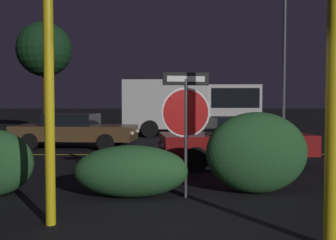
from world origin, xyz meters
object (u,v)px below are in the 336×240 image
(delivery_truck, at_px, (194,105))
(street_lamp, at_px, (285,24))
(yellow_pole_left, at_px, (49,105))
(tree_0, at_px, (44,50))
(passing_car_3, at_px, (236,140))
(stop_sign, at_px, (186,112))
(hedge_bush_2, at_px, (131,171))
(hedge_bush_3, at_px, (256,153))
(yellow_pole_right, at_px, (333,94))
(passing_car_2, at_px, (75,130))

(delivery_truck, xyz_separation_m, street_lamp, (4.45, -0.52, 3.99))
(yellow_pole_left, distance_m, tree_0, 19.23)
(yellow_pole_left, distance_m, passing_car_3, 6.11)
(stop_sign, bearing_deg, hedge_bush_2, 167.63)
(hedge_bush_3, bearing_deg, yellow_pole_left, -151.57)
(delivery_truck, distance_m, tree_0, 10.22)
(yellow_pole_right, height_order, street_lamp, street_lamp)
(stop_sign, xyz_separation_m, street_lamp, (5.64, 12.15, 4.08))
(yellow_pole_right, height_order, passing_car_2, yellow_pole_right)
(yellow_pole_left, bearing_deg, yellow_pole_right, -13.82)
(passing_car_2, relative_size, tree_0, 0.70)
(yellow_pole_left, distance_m, street_lamp, 16.05)
(hedge_bush_3, height_order, tree_0, tree_0)
(yellow_pole_right, xyz_separation_m, passing_car_2, (-5.17, 9.74, -1.09))
(hedge_bush_2, xyz_separation_m, hedge_bush_3, (2.26, 0.25, 0.29))
(passing_car_2, xyz_separation_m, delivery_truck, (4.85, 5.21, 0.93))
(hedge_bush_2, distance_m, hedge_bush_3, 2.29)
(hedge_bush_2, relative_size, passing_car_3, 0.49)
(yellow_pole_left, height_order, tree_0, tree_0)
(stop_sign, xyz_separation_m, tree_0, (-7.63, 16.62, 3.43))
(tree_0, bearing_deg, street_lamp, -18.60)
(stop_sign, bearing_deg, delivery_truck, 75.58)
(hedge_bush_2, bearing_deg, street_lamp, 61.40)
(tree_0, bearing_deg, passing_car_2, -66.59)
(hedge_bush_2, height_order, delivery_truck, delivery_truck)
(yellow_pole_right, height_order, delivery_truck, yellow_pole_right)
(yellow_pole_left, bearing_deg, stop_sign, 37.02)
(stop_sign, height_order, hedge_bush_2, stop_sign)
(passing_car_3, xyz_separation_m, street_lamp, (4.09, 8.66, 4.92))
(street_lamp, bearing_deg, tree_0, 161.40)
(stop_sign, xyz_separation_m, hedge_bush_3, (1.31, 0.30, -0.75))
(stop_sign, relative_size, yellow_pole_left, 0.67)
(passing_car_2, bearing_deg, hedge_bush_3, 40.61)
(yellow_pole_right, xyz_separation_m, tree_0, (-9.13, 18.90, 3.18))
(tree_0, bearing_deg, hedge_bush_2, -68.05)
(stop_sign, height_order, passing_car_2, stop_sign)
(yellow_pole_right, xyz_separation_m, hedge_bush_2, (-2.46, 2.34, -1.29))
(street_lamp, bearing_deg, stop_sign, -114.91)
(stop_sign, height_order, yellow_pole_left, yellow_pole_left)
(street_lamp, bearing_deg, passing_car_3, -115.29)
(street_lamp, xyz_separation_m, tree_0, (-13.27, 4.46, -0.65))
(stop_sign, distance_m, yellow_pole_right, 2.75)
(passing_car_3, relative_size, tree_0, 0.62)
(passing_car_3, bearing_deg, hedge_bush_3, 170.24)
(yellow_pole_right, xyz_separation_m, delivery_truck, (-0.32, 14.95, -0.16))
(yellow_pole_left, bearing_deg, passing_car_2, 101.11)
(yellow_pole_left, relative_size, tree_0, 0.49)
(passing_car_3, xyz_separation_m, tree_0, (-9.18, 13.12, 4.27))
(yellow_pole_right, relative_size, tree_0, 0.53)
(stop_sign, height_order, tree_0, tree_0)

